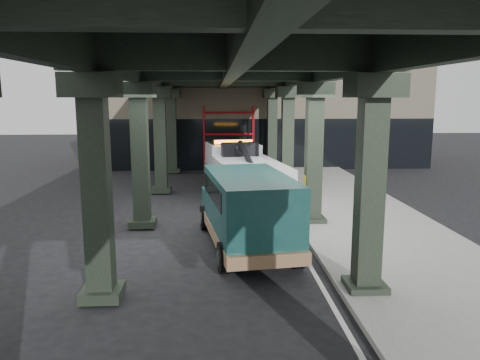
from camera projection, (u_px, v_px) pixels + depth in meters
name	position (u px, v px, depth m)	size (l,w,h in m)	color
ground	(243.00, 243.00, 14.65)	(90.00, 90.00, 0.00)	black
sidewalk	(364.00, 222.00, 16.84)	(5.00, 40.00, 0.15)	gray
lane_stripe	(287.00, 225.00, 16.71)	(0.12, 38.00, 0.01)	silver
viaduct	(227.00, 68.00, 15.65)	(7.40, 32.00, 6.40)	black
building	(254.00, 105.00, 33.73)	(22.00, 10.00, 8.00)	#C6B793
scaffolding	(229.00, 137.00, 28.68)	(3.08, 0.88, 4.00)	#AF0E15
tow_truck	(241.00, 173.00, 20.09)	(3.42, 8.45, 2.70)	black
towed_van	(247.00, 209.00, 13.88)	(2.94, 5.95, 2.32)	#113D3A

